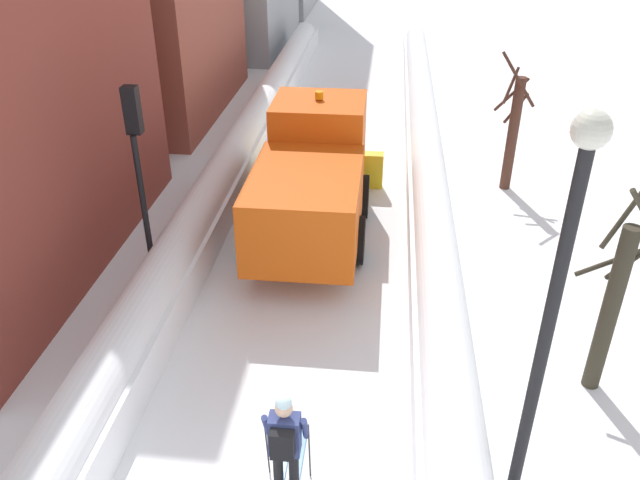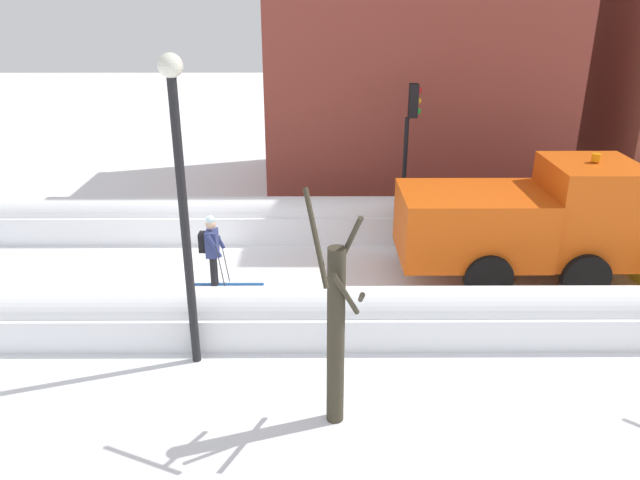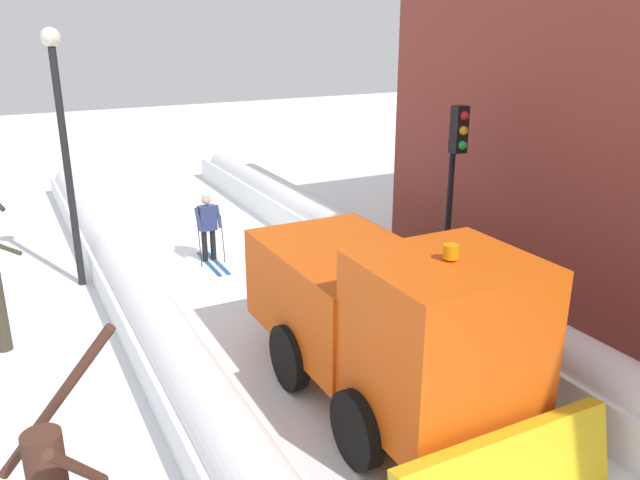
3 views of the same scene
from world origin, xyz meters
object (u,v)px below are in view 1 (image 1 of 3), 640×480
object	(u,v)px
bare_tree_near	(612,304)
bare_tree_mid	(513,130)
street_lamp	(555,293)
plow_truck	(313,179)
skier	(285,441)
traffic_light_pole	(138,152)

from	to	relation	value
bare_tree_near	bare_tree_mid	distance (m)	7.90
street_lamp	bare_tree_near	xyz separation A→B (m)	(1.74, 2.60, -1.87)
plow_truck	skier	world-z (taller)	plow_truck
bare_tree_mid	street_lamp	bearing A→B (deg)	-97.46
street_lamp	bare_tree_mid	world-z (taller)	street_lamp
plow_truck	bare_tree_near	size ratio (longest dim) A/B	1.53
traffic_light_pole	street_lamp	world-z (taller)	street_lamp
bare_tree_near	plow_truck	bearing A→B (deg)	138.67
plow_truck	street_lamp	xyz separation A→B (m)	(3.59, -7.29, 2.07)
skier	bare_tree_mid	distance (m)	11.55
skier	street_lamp	size ratio (longest dim) A/B	0.32
bare_tree_near	bare_tree_mid	xyz separation A→B (m)	(-0.36, 7.89, -0.00)
bare_tree_near	skier	bearing A→B (deg)	-150.47
skier	bare_tree_mid	bearing A→B (deg)	67.18
bare_tree_mid	skier	bearing A→B (deg)	-112.82
skier	bare_tree_near	distance (m)	5.60
skier	street_lamp	bearing A→B (deg)	2.52
traffic_light_pole	street_lamp	size ratio (longest dim) A/B	0.75
skier	bare_tree_near	bearing A→B (deg)	29.53
plow_truck	street_lamp	bearing A→B (deg)	-63.76
traffic_light_pole	bare_tree_near	world-z (taller)	traffic_light_pole
street_lamp	bare_tree_near	distance (m)	3.64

